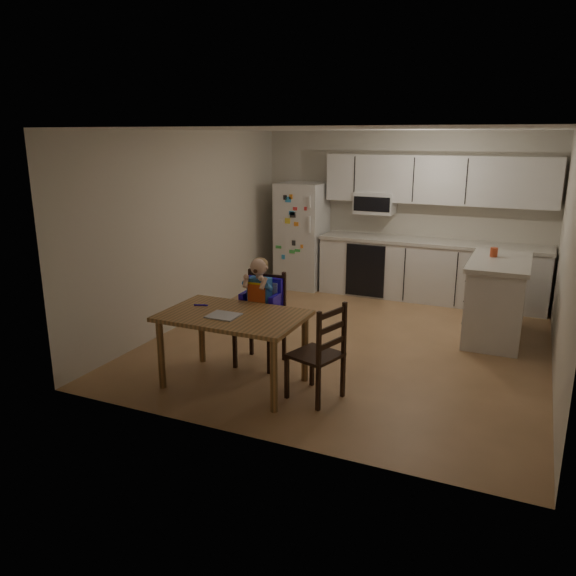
# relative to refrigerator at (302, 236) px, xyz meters

# --- Properties ---
(room) EXTENTS (4.52, 5.01, 2.51)m
(room) POSITION_rel_refrigerator_xyz_m (1.55, -1.67, 0.40)
(room) COLOR #9A7147
(room) RESTS_ON ground
(refrigerator) EXTENTS (0.72, 0.70, 1.70)m
(refrigerator) POSITION_rel_refrigerator_xyz_m (0.00, 0.00, 0.00)
(refrigerator) COLOR silver
(refrigerator) RESTS_ON ground
(kitchen_run) EXTENTS (3.37, 0.62, 2.15)m
(kitchen_run) POSITION_rel_refrigerator_xyz_m (2.05, 0.09, 0.03)
(kitchen_run) COLOR silver
(kitchen_run) RESTS_ON ground
(kitchen_island) EXTENTS (0.70, 1.33, 0.98)m
(kitchen_island) POSITION_rel_refrigerator_xyz_m (3.13, -1.29, -0.35)
(kitchen_island) COLOR silver
(kitchen_island) RESTS_ON ground
(red_cup) EXTENTS (0.09, 0.09, 0.11)m
(red_cup) POSITION_rel_refrigerator_xyz_m (3.03, -1.12, 0.19)
(red_cup) COLOR #B8401F
(red_cup) RESTS_ON kitchen_island
(dining_table) EXTENTS (1.39, 0.89, 0.74)m
(dining_table) POSITION_rel_refrigerator_xyz_m (0.85, -3.79, -0.21)
(dining_table) COLOR brown
(dining_table) RESTS_ON ground
(napkin) EXTENTS (0.29, 0.25, 0.01)m
(napkin) POSITION_rel_refrigerator_xyz_m (0.80, -3.89, -0.10)
(napkin) COLOR #B3B3B8
(napkin) RESTS_ON dining_table
(toddler_spoon) EXTENTS (0.12, 0.06, 0.02)m
(toddler_spoon) POSITION_rel_refrigerator_xyz_m (0.41, -3.69, -0.10)
(toddler_spoon) COLOR #1E0DC3
(toddler_spoon) RESTS_ON dining_table
(chair_booster) EXTENTS (0.46, 0.46, 1.19)m
(chair_booster) POSITION_rel_refrigerator_xyz_m (0.85, -3.17, -0.13)
(chair_booster) COLOR black
(chair_booster) RESTS_ON ground
(chair_side) EXTENTS (0.53, 0.53, 0.95)m
(chair_side) POSITION_rel_refrigerator_xyz_m (1.80, -3.77, -0.31)
(chair_side) COLOR black
(chair_side) RESTS_ON ground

